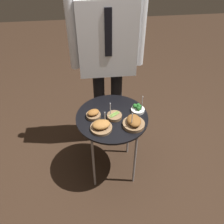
{
  "coord_description": "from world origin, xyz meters",
  "views": [
    {
      "loc": [
        -0.17,
        -1.51,
        2.04
      ],
      "look_at": [
        0.0,
        0.0,
        0.73
      ],
      "focal_mm": 40.0,
      "sensor_mm": 36.0,
      "label": 1
    }
  ],
  "objects": [
    {
      "name": "bowl_broccoli_front_left",
      "position": [
        0.22,
        0.05,
        0.7
      ],
      "size": [
        0.11,
        0.11,
        0.17
      ],
      "color": "white",
      "rests_on": "serving_cart"
    },
    {
      "name": "bowl_roast_back_left",
      "position": [
        -0.1,
        -0.13,
        0.71
      ],
      "size": [
        0.17,
        0.17,
        0.14
      ],
      "color": "brown",
      "rests_on": "serving_cart"
    },
    {
      "name": "bowl_roast_front_right",
      "position": [
        -0.15,
        0.01,
        0.7
      ],
      "size": [
        0.12,
        0.12,
        0.07
      ],
      "color": "brown",
      "rests_on": "serving_cart"
    },
    {
      "name": "bowl_asparagus_back_right",
      "position": [
        0.02,
        -0.01,
        0.69
      ],
      "size": [
        0.12,
        0.12,
        0.14
      ],
      "color": "brown",
      "rests_on": "serving_cart"
    },
    {
      "name": "serving_cart",
      "position": [
        0.0,
        0.0,
        0.62
      ],
      "size": [
        0.6,
        0.6,
        0.68
      ],
      "color": "black",
      "rests_on": "ground_plane"
    },
    {
      "name": "ground_plane",
      "position": [
        0.0,
        0.0,
        0.0
      ],
      "size": [
        8.0,
        8.0,
        0.0
      ],
      "primitive_type": "plane",
      "color": "black"
    },
    {
      "name": "bowl_roast_front_center",
      "position": [
        0.16,
        -0.13,
        0.71
      ],
      "size": [
        0.17,
        0.17,
        0.16
      ],
      "color": "brown",
      "rests_on": "serving_cart"
    },
    {
      "name": "waiter_figure",
      "position": [
        0.01,
        0.43,
        1.09
      ],
      "size": [
        0.64,
        0.24,
        1.73
      ],
      "color": "black",
      "rests_on": "ground_plane"
    }
  ]
}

